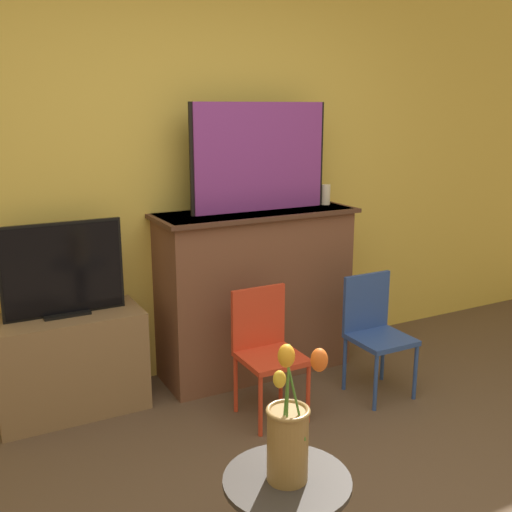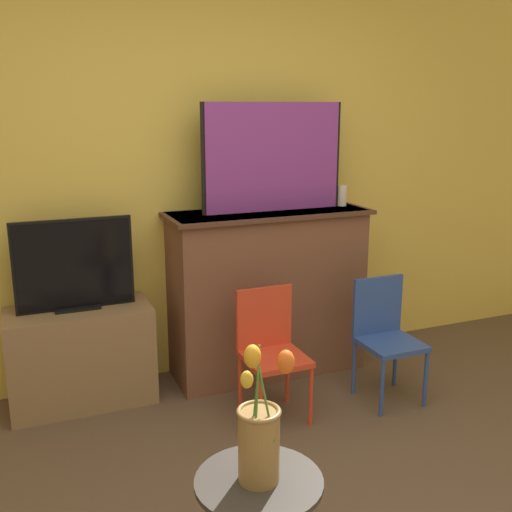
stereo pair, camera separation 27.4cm
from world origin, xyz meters
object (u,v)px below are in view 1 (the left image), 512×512
(tv_monitor, at_px, (63,271))
(chair_blue, at_px, (375,327))
(vase_tulips, at_px, (289,435))
(painting, at_px, (260,157))
(chair_red, at_px, (266,345))

(tv_monitor, bearing_deg, chair_blue, -20.00)
(chair_blue, bearing_deg, vase_tulips, -139.03)
(painting, height_order, tv_monitor, painting)
(tv_monitor, height_order, chair_blue, tv_monitor)
(painting, distance_m, vase_tulips, 2.05)
(chair_red, bearing_deg, vase_tulips, -115.48)
(painting, bearing_deg, chair_blue, -53.08)
(chair_red, height_order, chair_blue, same)
(painting, bearing_deg, tv_monitor, 179.96)
(chair_blue, height_order, vase_tulips, vase_tulips)
(vase_tulips, bearing_deg, painting, 64.69)
(painting, height_order, chair_red, painting)
(tv_monitor, relative_size, vase_tulips, 1.23)
(tv_monitor, distance_m, chair_red, 1.19)
(tv_monitor, xyz_separation_m, chair_red, (0.97, -0.55, -0.42))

